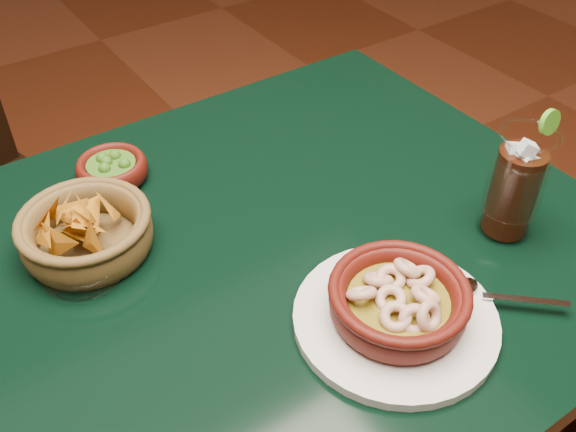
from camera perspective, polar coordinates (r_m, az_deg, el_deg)
dining_table at (r=0.92m, az=-8.04°, el=-10.10°), size 1.20×0.80×0.75m
shrimp_plate at (r=0.78m, az=9.74°, el=-7.84°), size 0.31×0.25×0.08m
chip_basket at (r=0.90m, az=-17.53°, el=-1.37°), size 0.21×0.21×0.12m
guacamole_ramekin at (r=1.02m, az=-15.38°, el=4.04°), size 0.13×0.13×0.04m
cola_drink at (r=0.91m, az=19.55°, el=2.60°), size 0.16×0.16×0.18m
glass_ashtray at (r=0.88m, az=-17.75°, el=-4.46°), size 0.12×0.12×0.03m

